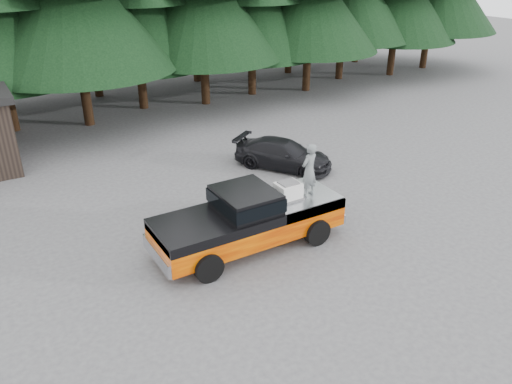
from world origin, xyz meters
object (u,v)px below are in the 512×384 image
air_compressor (288,191)px  parked_car (283,154)px  pickup_truck (249,227)px  man_on_bed (309,170)px

air_compressor → parked_car: air_compressor is taller
air_compressor → pickup_truck: bearing=174.2°
pickup_truck → man_on_bed: bearing=-6.8°
air_compressor → man_on_bed: (0.67, -0.11, 0.60)m
pickup_truck → air_compressor: size_ratio=8.21×
pickup_truck → parked_car: 6.35m
pickup_truck → man_on_bed: size_ratio=3.54×
pickup_truck → parked_car: (4.36, 4.61, -0.07)m
pickup_truck → air_compressor: (1.33, -0.12, 0.92)m
pickup_truck → parked_car: size_ratio=1.46×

